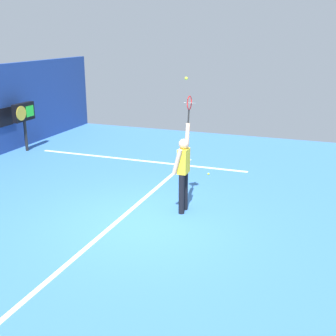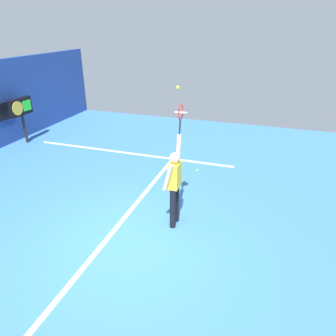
{
  "view_description": "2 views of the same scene",
  "coord_description": "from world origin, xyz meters",
  "px_view_note": "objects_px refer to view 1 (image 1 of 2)",
  "views": [
    {
      "loc": [
        -7.96,
        -3.58,
        3.9
      ],
      "look_at": [
        0.9,
        -0.29,
        0.99
      ],
      "focal_mm": 47.19,
      "sensor_mm": 36.0,
      "label": 1
    },
    {
      "loc": [
        -4.71,
        -2.4,
        4.06
      ],
      "look_at": [
        1.21,
        -0.4,
        1.17
      ],
      "focal_mm": 33.9,
      "sensor_mm": 36.0,
      "label": 2
    }
  ],
  "objects_px": {
    "tennis_ball": "(186,78)",
    "spare_ball": "(208,174)",
    "tennis_player": "(183,169)",
    "scoreboard_clock": "(24,114)",
    "tennis_racket": "(189,104)"
  },
  "relations": [
    {
      "from": "tennis_ball",
      "to": "spare_ball",
      "type": "height_order",
      "value": "tennis_ball"
    },
    {
      "from": "tennis_player",
      "to": "tennis_ball",
      "type": "relative_size",
      "value": 29.26
    },
    {
      "from": "tennis_player",
      "to": "tennis_ball",
      "type": "bearing_deg",
      "value": -144.1
    },
    {
      "from": "scoreboard_clock",
      "to": "tennis_racket",
      "type": "bearing_deg",
      "value": -113.12
    },
    {
      "from": "tennis_ball",
      "to": "scoreboard_clock",
      "type": "height_order",
      "value": "tennis_ball"
    },
    {
      "from": "spare_ball",
      "to": "scoreboard_clock",
      "type": "bearing_deg",
      "value": 86.07
    },
    {
      "from": "tennis_player",
      "to": "tennis_racket",
      "type": "distance_m",
      "value": 1.42
    },
    {
      "from": "tennis_racket",
      "to": "scoreboard_clock",
      "type": "xyz_separation_m",
      "value": [
        2.87,
        6.73,
        -1.12
      ]
    },
    {
      "from": "tennis_racket",
      "to": "spare_ball",
      "type": "bearing_deg",
      "value": 3.93
    },
    {
      "from": "tennis_player",
      "to": "scoreboard_clock",
      "type": "distance_m",
      "value": 7.47
    },
    {
      "from": "tennis_ball",
      "to": "spare_ball",
      "type": "bearing_deg",
      "value": 4.73
    },
    {
      "from": "tennis_player",
      "to": "tennis_racket",
      "type": "height_order",
      "value": "tennis_racket"
    },
    {
      "from": "tennis_racket",
      "to": "tennis_ball",
      "type": "height_order",
      "value": "tennis_ball"
    },
    {
      "from": "tennis_racket",
      "to": "tennis_ball",
      "type": "distance_m",
      "value": 0.76
    },
    {
      "from": "tennis_ball",
      "to": "spare_ball",
      "type": "relative_size",
      "value": 1.0
    }
  ]
}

